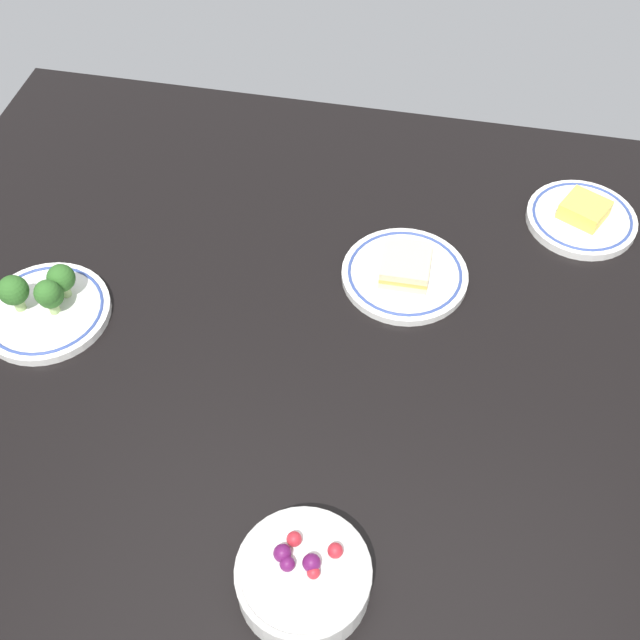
# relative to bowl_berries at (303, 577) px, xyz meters

# --- Properties ---
(dining_table) EXTENTS (1.39, 1.10, 0.04)m
(dining_table) POSITION_rel_bowl_berries_xyz_m (0.06, -0.38, -0.05)
(dining_table) COLOR black
(dining_table) RESTS_ON ground
(bowl_berries) EXTENTS (0.16, 0.16, 0.07)m
(bowl_berries) POSITION_rel_bowl_berries_xyz_m (0.00, 0.00, 0.00)
(bowl_berries) COLOR white
(bowl_berries) RESTS_ON dining_table
(plate_broccoli) EXTENTS (0.19, 0.19, 0.08)m
(plate_broccoli) POSITION_rel_bowl_berries_xyz_m (0.46, -0.33, -0.01)
(plate_broccoli) COLOR white
(plate_broccoli) RESTS_ON dining_table
(plate_cheese) EXTENTS (0.18, 0.18, 0.04)m
(plate_cheese) POSITION_rel_bowl_berries_xyz_m (-0.32, -0.69, -0.02)
(plate_cheese) COLOR white
(plate_cheese) RESTS_ON dining_table
(plate_sandwich) EXTENTS (0.20, 0.20, 0.04)m
(plate_sandwich) POSITION_rel_bowl_berries_xyz_m (-0.05, -0.51, -0.01)
(plate_sandwich) COLOR white
(plate_sandwich) RESTS_ON dining_table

